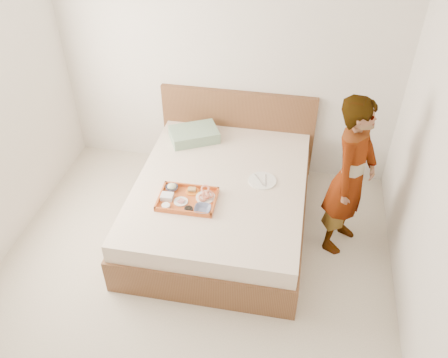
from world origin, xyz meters
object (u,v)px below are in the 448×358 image
object	(u,v)px
bed	(221,203)
person	(351,177)
tray	(187,199)
dinner_plate	(262,181)

from	to	relation	value
bed	person	size ratio (longest dim) A/B	1.30
person	tray	bearing A→B (deg)	127.14
bed	tray	xyz separation A→B (m)	(-0.24, -0.32, 0.29)
bed	person	xyz separation A→B (m)	(1.14, -0.02, 0.50)
tray	person	distance (m)	1.43
person	dinner_plate	bearing A→B (deg)	107.59
bed	person	distance (m)	1.25
dinner_plate	bed	bearing A→B (deg)	-168.03
dinner_plate	tray	bearing A→B (deg)	-147.14
bed	tray	distance (m)	0.49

